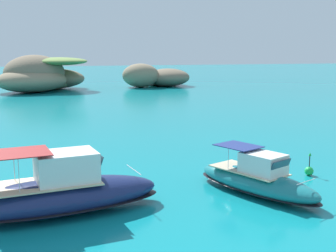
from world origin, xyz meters
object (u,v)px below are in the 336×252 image
at_px(islet_large, 41,76).
at_px(islet_small, 159,77).
at_px(motorboat_navy, 58,194).
at_px(motorboat_teal, 257,180).
at_px(channel_buoy, 309,170).

distance_m(islet_large, islet_small, 24.45).
distance_m(islet_large, motorboat_navy, 66.82).
xyz_separation_m(islet_small, motorboat_navy, (-22.39, -71.27, -0.84)).
distance_m(motorboat_teal, channel_buoy, 5.45).
relative_size(islet_large, motorboat_teal, 2.46).
bearing_deg(islet_small, islet_large, -169.42).
relative_size(motorboat_navy, channel_buoy, 7.23).
height_order(islet_small, motorboat_teal, islet_small).
bearing_deg(channel_buoy, motorboat_navy, -169.80).
xyz_separation_m(islet_small, channel_buoy, (-6.93, -68.49, -1.53)).
bearing_deg(motorboat_teal, islet_large, 100.45).
bearing_deg(channel_buoy, islet_small, 84.22).
xyz_separation_m(islet_large, motorboat_navy, (1.63, -66.78, -1.76)).
bearing_deg(motorboat_teal, channel_buoy, 27.34).
height_order(islet_large, channel_buoy, islet_large).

